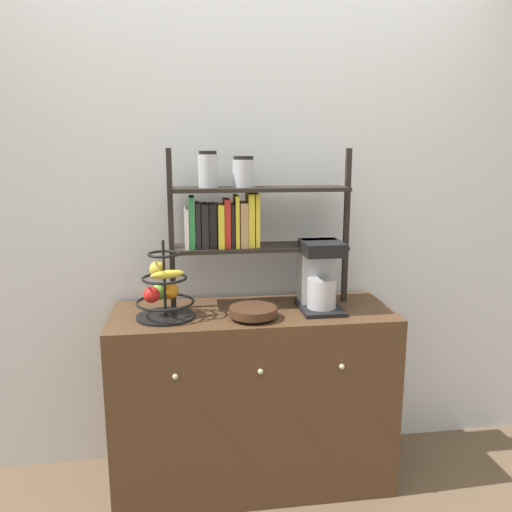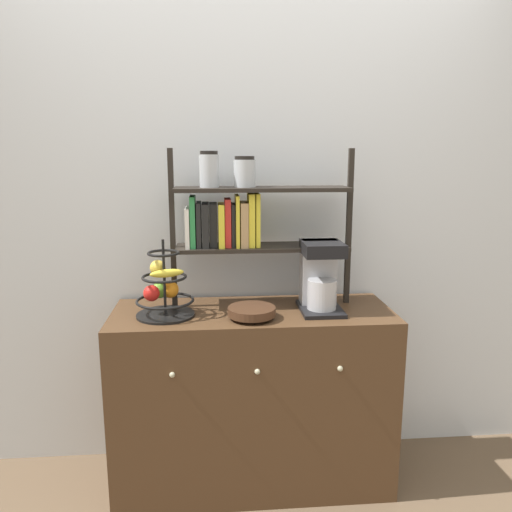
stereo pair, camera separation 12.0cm
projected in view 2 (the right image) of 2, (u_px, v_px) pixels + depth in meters
ground_plane at (257, 511)px, 2.23m from camera, size 12.00×12.00×0.00m
wall_back at (248, 208)px, 2.48m from camera, size 7.00×0.05×2.60m
sideboard at (253, 397)px, 2.38m from camera, size 1.29×0.50×0.86m
coffee_maker at (320, 275)px, 2.28m from camera, size 0.19×0.26×0.32m
fruit_stand at (163, 290)px, 2.21m from camera, size 0.26×0.26×0.35m
wooden_bowl at (252, 312)px, 2.18m from camera, size 0.21×0.21×0.05m
shelf_hutch at (238, 215)px, 2.29m from camera, size 0.85×0.20×0.73m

